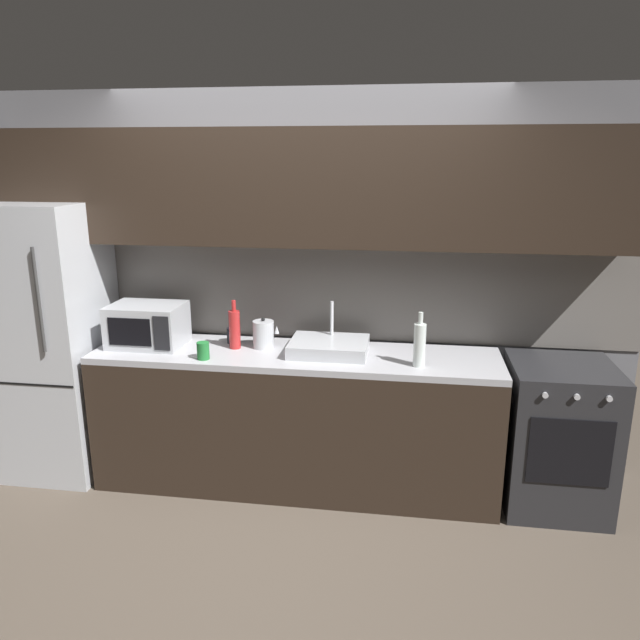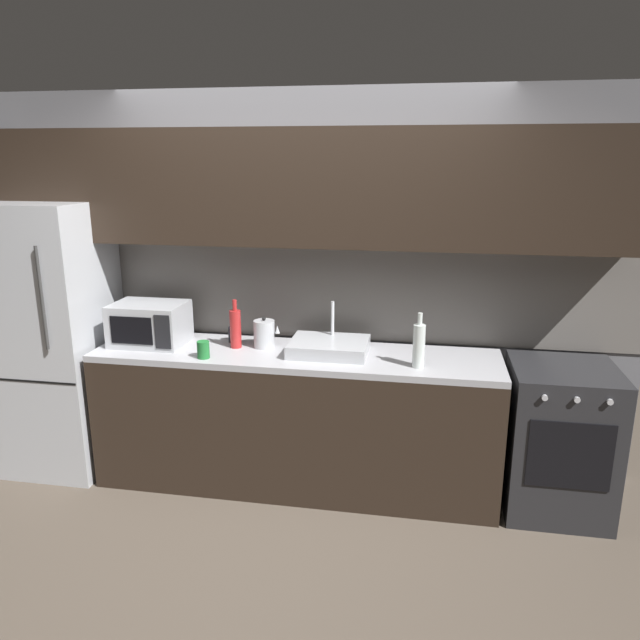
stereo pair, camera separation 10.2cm
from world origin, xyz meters
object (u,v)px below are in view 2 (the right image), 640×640
oven_range (558,439)px  microwave (150,324)px  mug_dark (235,335)px  wine_bottle_clear (419,345)px  wine_bottle_red (235,328)px  mug_green (203,350)px  refrigerator (55,338)px  kettle (264,334)px

oven_range → microwave: bearing=179.6°
mug_dark → wine_bottle_clear: bearing=-13.3°
microwave → wine_bottle_red: wine_bottle_red is taller
microwave → wine_bottle_red: size_ratio=1.47×
microwave → mug_green: 0.50m
oven_range → mug_green: bearing=-174.6°
oven_range → refrigerator: bearing=180.0°
kettle → mug_dark: bearing=162.5°
oven_range → wine_bottle_red: (-2.00, 0.04, 0.58)m
microwave → mug_green: (0.45, -0.22, -0.08)m
kettle → oven_range: bearing=-2.4°
oven_range → wine_bottle_red: bearing=178.9°
oven_range → mug_dark: bearing=175.9°
oven_range → wine_bottle_clear: 1.04m
kettle → mug_dark: size_ratio=1.97×
mug_green → mug_dark: size_ratio=1.04×
wine_bottle_clear → mug_dark: size_ratio=3.22×
refrigerator → mug_dark: 1.22m
wine_bottle_red → mug_green: (-0.13, -0.24, -0.08)m
refrigerator → mug_green: 1.14m
wine_bottle_red → wine_bottle_clear: size_ratio=0.96×
wine_bottle_red → microwave: bearing=-178.1°
wine_bottle_red → mug_dark: (-0.04, 0.11, -0.08)m
oven_range → microwave: size_ratio=1.96×
microwave → wine_bottle_clear: 1.74m
kettle → wine_bottle_clear: size_ratio=0.61×
wine_bottle_clear → refrigerator: bearing=176.8°
microwave → wine_bottle_clear: size_ratio=1.41×
oven_range → wine_bottle_clear: size_ratio=2.77×
microwave → mug_green: microwave is taller
wine_bottle_clear → mug_dark: (-1.20, 0.28, -0.08)m
microwave → kettle: 0.76m
mug_green → kettle: bearing=42.1°
oven_range → wine_bottle_red: 2.09m
wine_bottle_clear → oven_range: bearing=9.1°
mug_dark → microwave: bearing=-166.4°
wine_bottle_red → mug_green: bearing=-118.3°
oven_range → wine_bottle_clear: wine_bottle_clear is taller
refrigerator → oven_range: size_ratio=2.01×
refrigerator → mug_green: (1.13, -0.20, 0.05)m
microwave → wine_bottle_clear: bearing=-5.1°
oven_range → mug_dark: 2.11m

